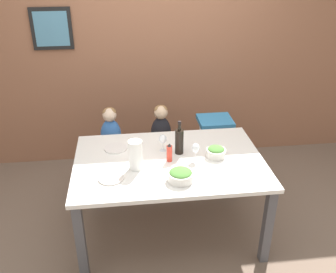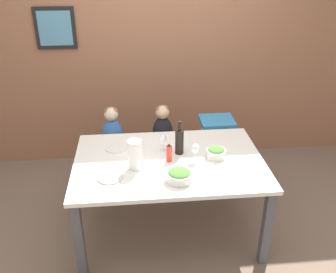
{
  "view_description": "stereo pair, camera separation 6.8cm",
  "coord_description": "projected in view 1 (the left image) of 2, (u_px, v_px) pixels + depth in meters",
  "views": [
    {
      "loc": [
        -0.34,
        -2.68,
        2.36
      ],
      "look_at": [
        0.0,
        0.08,
        0.93
      ],
      "focal_mm": 40.0,
      "sensor_mm": 36.0,
      "label": 1
    },
    {
      "loc": [
        -0.27,
        -2.69,
        2.36
      ],
      "look_at": [
        0.0,
        0.08,
        0.93
      ],
      "focal_mm": 40.0,
      "sensor_mm": 36.0,
      "label": 2
    }
  ],
  "objects": [
    {
      "name": "ground_plane",
      "position": [
        169.0,
        229.0,
        3.48
      ],
      "size": [
        14.0,
        14.0,
        0.0
      ],
      "primitive_type": "plane",
      "color": "#705B4C"
    },
    {
      "name": "wine_bottle",
      "position": [
        179.0,
        141.0,
        3.19
      ],
      "size": [
        0.07,
        0.07,
        0.3
      ],
      "color": "black",
      "rests_on": "dining_table"
    },
    {
      "name": "salad_bowl_small",
      "position": [
        216.0,
        152.0,
        3.17
      ],
      "size": [
        0.17,
        0.17,
        0.09
      ],
      "color": "silver",
      "rests_on": "dining_table"
    },
    {
      "name": "person_child_left",
      "position": [
        111.0,
        130.0,
        3.78
      ],
      "size": [
        0.21,
        0.17,
        0.47
      ],
      "color": "#3366B2",
      "rests_on": "chair_far_left"
    },
    {
      "name": "person_child_center",
      "position": [
        161.0,
        127.0,
        3.83
      ],
      "size": [
        0.21,
        0.17,
        0.47
      ],
      "color": "black",
      "rests_on": "chair_far_center"
    },
    {
      "name": "chair_far_center",
      "position": [
        161.0,
        153.0,
        3.97
      ],
      "size": [
        0.41,
        0.37,
        0.45
      ],
      "color": "silver",
      "rests_on": "ground_plane"
    },
    {
      "name": "wine_glass_far",
      "position": [
        163.0,
        139.0,
        3.23
      ],
      "size": [
        0.07,
        0.07,
        0.16
      ],
      "color": "white",
      "rests_on": "dining_table"
    },
    {
      "name": "dinner_plate_back_left",
      "position": [
        116.0,
        148.0,
        3.3
      ],
      "size": [
        0.2,
        0.2,
        0.01
      ],
      "color": "silver",
      "rests_on": "dining_table"
    },
    {
      "name": "wall_back",
      "position": [
        153.0,
        47.0,
        4.13
      ],
      "size": [
        10.0,
        0.09,
        2.7
      ],
      "color": "#8E5B42",
      "rests_on": "ground_plane"
    },
    {
      "name": "dinner_plate_front_left",
      "position": [
        111.0,
        178.0,
        2.88
      ],
      "size": [
        0.2,
        0.2,
        0.01
      ],
      "color": "silver",
      "rests_on": "dining_table"
    },
    {
      "name": "salad_bowl_large",
      "position": [
        181.0,
        175.0,
        2.85
      ],
      "size": [
        0.2,
        0.2,
        0.09
      ],
      "color": "silver",
      "rests_on": "dining_table"
    },
    {
      "name": "paper_towel_roll",
      "position": [
        136.0,
        155.0,
        2.96
      ],
      "size": [
        0.11,
        0.11,
        0.25
      ],
      "color": "white",
      "rests_on": "dining_table"
    },
    {
      "name": "dining_table",
      "position": [
        169.0,
        169.0,
        3.18
      ],
      "size": [
        1.58,
        1.06,
        0.75
      ],
      "color": "white",
      "rests_on": "ground_plane"
    },
    {
      "name": "wine_glass_near",
      "position": [
        196.0,
        149.0,
        3.08
      ],
      "size": [
        0.07,
        0.07,
        0.16
      ],
      "color": "white",
      "rests_on": "dining_table"
    },
    {
      "name": "chair_far_left",
      "position": [
        113.0,
        156.0,
        3.92
      ],
      "size": [
        0.41,
        0.37,
        0.45
      ],
      "color": "silver",
      "rests_on": "ground_plane"
    },
    {
      "name": "chair_right_highchair",
      "position": [
        214.0,
        134.0,
        3.94
      ],
      "size": [
        0.35,
        0.32,
        0.75
      ],
      "color": "silver",
      "rests_on": "ground_plane"
    },
    {
      "name": "condiment_bottle_hot_sauce",
      "position": [
        170.0,
        153.0,
        3.09
      ],
      "size": [
        0.05,
        0.05,
        0.16
      ],
      "color": "red",
      "rests_on": "dining_table"
    }
  ]
}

